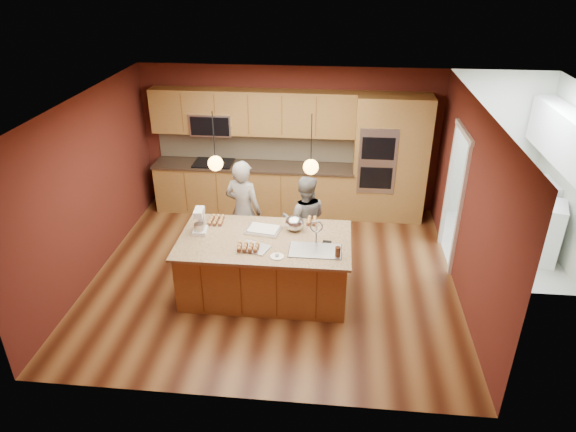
# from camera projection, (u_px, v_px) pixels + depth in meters

# --- Properties ---
(floor) EXTENTS (5.50, 5.50, 0.00)m
(floor) POSITION_uv_depth(u_px,v_px,m) (274.00, 275.00, 7.98)
(floor) COLOR #411E0F
(floor) RESTS_ON ground
(ceiling) EXTENTS (5.50, 5.50, 0.00)m
(ceiling) POSITION_uv_depth(u_px,v_px,m) (271.00, 103.00, 6.74)
(ceiling) COLOR silver
(ceiling) RESTS_ON ground
(wall_back) EXTENTS (5.50, 0.00, 5.50)m
(wall_back) POSITION_uv_depth(u_px,v_px,m) (289.00, 139.00, 9.57)
(wall_back) COLOR #511E16
(wall_back) RESTS_ON ground
(wall_front) EXTENTS (5.50, 0.00, 5.50)m
(wall_front) POSITION_uv_depth(u_px,v_px,m) (241.00, 301.00, 5.15)
(wall_front) COLOR #511E16
(wall_front) RESTS_ON ground
(wall_left) EXTENTS (0.00, 5.00, 5.00)m
(wall_left) POSITION_uv_depth(u_px,v_px,m) (89.00, 188.00, 7.60)
(wall_left) COLOR #511E16
(wall_left) RESTS_ON ground
(wall_right) EXTENTS (0.00, 5.00, 5.00)m
(wall_right) POSITION_uv_depth(u_px,v_px,m) (469.00, 204.00, 7.11)
(wall_right) COLOR #511E16
(wall_right) RESTS_ON ground
(cabinet_run) EXTENTS (3.74, 0.64, 2.30)m
(cabinet_run) POSITION_uv_depth(u_px,v_px,m) (252.00, 161.00, 9.57)
(cabinet_run) COLOR olive
(cabinet_run) RESTS_ON floor
(oven_column) EXTENTS (1.30, 0.62, 2.30)m
(oven_column) POSITION_uv_depth(u_px,v_px,m) (390.00, 159.00, 9.22)
(oven_column) COLOR olive
(oven_column) RESTS_ON floor
(doorway_trim) EXTENTS (0.08, 1.11, 2.20)m
(doorway_trim) POSITION_uv_depth(u_px,v_px,m) (454.00, 199.00, 7.96)
(doorway_trim) COLOR silver
(doorway_trim) RESTS_ON wall_right
(laundry_room) EXTENTS (2.60, 2.70, 2.70)m
(laundry_room) POSITION_uv_depth(u_px,v_px,m) (567.00, 139.00, 7.76)
(laundry_room) COLOR beige
(laundry_room) RESTS_ON ground
(pendant_left) EXTENTS (0.20, 0.20, 0.80)m
(pendant_left) POSITION_uv_depth(u_px,v_px,m) (215.00, 163.00, 6.73)
(pendant_left) COLOR black
(pendant_left) RESTS_ON ceiling
(pendant_right) EXTENTS (0.20, 0.20, 0.80)m
(pendant_right) POSITION_uv_depth(u_px,v_px,m) (311.00, 167.00, 6.61)
(pendant_right) COLOR black
(pendant_right) RESTS_ON ceiling
(island) EXTENTS (2.41, 1.35, 1.27)m
(island) POSITION_uv_depth(u_px,v_px,m) (266.00, 265.00, 7.38)
(island) COLOR olive
(island) RESTS_ON floor
(person_left) EXTENTS (0.71, 0.58, 1.68)m
(person_left) POSITION_uv_depth(u_px,v_px,m) (243.00, 211.00, 8.07)
(person_left) COLOR black
(person_left) RESTS_ON floor
(person_right) EXTENTS (0.75, 0.61, 1.47)m
(person_right) POSITION_uv_depth(u_px,v_px,m) (305.00, 220.00, 8.03)
(person_right) COLOR gray
(person_right) RESTS_ON floor
(stand_mixer) EXTENTS (0.21, 0.28, 0.36)m
(stand_mixer) POSITION_uv_depth(u_px,v_px,m) (200.00, 223.00, 7.29)
(stand_mixer) COLOR white
(stand_mixer) RESTS_ON island
(sheet_cake) EXTENTS (0.53, 0.43, 0.05)m
(sheet_cake) POSITION_uv_depth(u_px,v_px,m) (263.00, 230.00, 7.38)
(sheet_cake) COLOR silver
(sheet_cake) RESTS_ON island
(cooling_rack) EXTENTS (0.46, 0.40, 0.02)m
(cooling_rack) POSITION_uv_depth(u_px,v_px,m) (254.00, 248.00, 6.95)
(cooling_rack) COLOR #BABDC2
(cooling_rack) RESTS_ON island
(mixing_bowl) EXTENTS (0.27, 0.27, 0.23)m
(mixing_bowl) POSITION_uv_depth(u_px,v_px,m) (294.00, 223.00, 7.37)
(mixing_bowl) COLOR silver
(mixing_bowl) RESTS_ON island
(plate) EXTENTS (0.18, 0.18, 0.01)m
(plate) POSITION_uv_depth(u_px,v_px,m) (277.00, 257.00, 6.76)
(plate) COLOR white
(plate) RESTS_ON island
(tumbler) EXTENTS (0.07, 0.07, 0.14)m
(tumbler) POSITION_uv_depth(u_px,v_px,m) (338.00, 252.00, 6.74)
(tumbler) COLOR #3C1E0F
(tumbler) RESTS_ON island
(phone) EXTENTS (0.13, 0.08, 0.01)m
(phone) POSITION_uv_depth(u_px,v_px,m) (327.00, 242.00, 7.11)
(phone) COLOR black
(phone) RESTS_ON island
(cupcakes_left) EXTENTS (0.23, 0.31, 0.07)m
(cupcakes_left) POSITION_uv_depth(u_px,v_px,m) (216.00, 220.00, 7.62)
(cupcakes_left) COLOR tan
(cupcakes_left) RESTS_ON island
(cupcakes_rack) EXTENTS (0.31, 0.23, 0.07)m
(cupcakes_rack) POSITION_uv_depth(u_px,v_px,m) (248.00, 247.00, 6.90)
(cupcakes_rack) COLOR tan
(cupcakes_rack) RESTS_ON island
(cupcakes_right) EXTENTS (0.16, 0.24, 0.07)m
(cupcakes_right) POSITION_uv_depth(u_px,v_px,m) (312.00, 221.00, 7.60)
(cupcakes_right) COLOR tan
(cupcakes_right) RESTS_ON island
(washer) EXTENTS (0.78, 0.79, 0.98)m
(washer) POSITION_uv_depth(u_px,v_px,m) (540.00, 231.00, 8.20)
(washer) COLOR white
(washer) RESTS_ON floor
(dryer) EXTENTS (0.67, 0.69, 1.07)m
(dryer) POSITION_uv_depth(u_px,v_px,m) (528.00, 209.00, 8.79)
(dryer) COLOR white
(dryer) RESTS_ON floor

